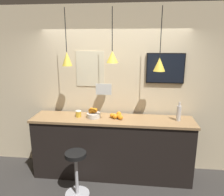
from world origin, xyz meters
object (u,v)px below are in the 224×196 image
(juice_bottle, at_px, (179,113))
(spread_jar, at_px, (78,114))
(fruit_bowl, at_px, (93,113))
(bar_stool, at_px, (76,168))
(mounted_tv, at_px, (165,68))

(juice_bottle, relative_size, spread_jar, 2.90)
(fruit_bowl, height_order, juice_bottle, juice_bottle)
(fruit_bowl, bearing_deg, bar_stool, -104.33)
(juice_bottle, distance_m, mounted_tv, 0.77)
(juice_bottle, distance_m, spread_jar, 1.65)
(juice_bottle, xyz_separation_m, spread_jar, (-1.65, 0.00, -0.08))
(juice_bottle, bearing_deg, fruit_bowl, 179.66)
(bar_stool, relative_size, juice_bottle, 2.29)
(bar_stool, xyz_separation_m, spread_jar, (-0.10, 0.60, 0.65))
(fruit_bowl, bearing_deg, juice_bottle, -0.34)
(bar_stool, height_order, juice_bottle, juice_bottle)
(bar_stool, bearing_deg, juice_bottle, 21.18)
(fruit_bowl, height_order, mounted_tv, mounted_tv)
(bar_stool, relative_size, fruit_bowl, 3.12)
(juice_bottle, height_order, mounted_tv, mounted_tv)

